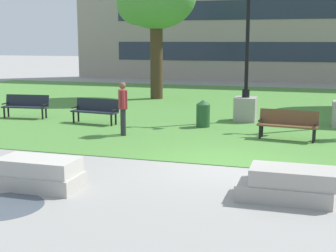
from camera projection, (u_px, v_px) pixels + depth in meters
ground_plane at (224, 166)px, 11.45m from camera, size 140.00×140.00×0.00m
grass_lawn at (263, 109)px, 20.87m from camera, size 40.00×20.00×0.02m
concrete_block_center at (39, 174)px, 9.74m from camera, size 1.80×0.90×0.64m
concrete_block_left at (288, 185)px, 9.01m from camera, size 1.91×0.90×0.64m
puddle at (2, 206)px, 8.72m from camera, size 1.56×1.56×0.01m
park_bench_near_left at (96, 109)px, 17.15m from camera, size 1.85×0.73×0.90m
park_bench_near_right at (288, 123)px, 14.38m from camera, size 1.85×0.73×0.90m
park_bench_far_left at (26, 105)px, 18.39m from camera, size 1.85×0.73×0.90m
lamp_post_center at (246, 93)px, 17.59m from camera, size 1.32×0.80×5.17m
trash_bin at (203, 113)px, 16.47m from camera, size 0.49×0.49×0.96m
person_bystander_far_lawn at (123, 105)px, 14.97m from camera, size 0.41×0.65×1.71m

